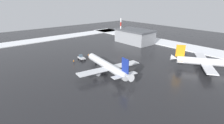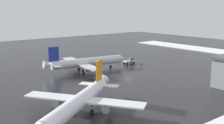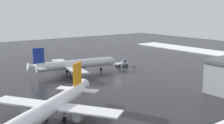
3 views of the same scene
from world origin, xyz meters
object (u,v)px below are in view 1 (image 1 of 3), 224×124
airplane_far_rear (107,66)px  ground_crew_beside_wing (74,61)px  pushback_tug (81,57)px  ground_crew_by_nose_gear (88,55)px  cargo_hangar (135,36)px  airplane_parked_portside (210,62)px  antenna_mast (121,30)px

airplane_far_rear → ground_crew_beside_wing: size_ratio=18.40×
pushback_tug → ground_crew_by_nose_gear: bearing=-65.6°
ground_crew_beside_wing → cargo_hangar: cargo_hangar is taller
ground_crew_by_nose_gear → ground_crew_beside_wing: bearing=119.8°
pushback_tug → ground_crew_by_nose_gear: size_ratio=2.82×
ground_crew_by_nose_gear → airplane_far_rear: bearing=176.6°
pushback_tug → cargo_hangar: bearing=-73.8°
airplane_parked_portside → antenna_mast: (61.07, -6.83, 4.67)m
ground_crew_by_nose_gear → cargo_hangar: 41.20m
airplane_parked_portside → pushback_tug: bearing=-176.6°
ground_crew_by_nose_gear → cargo_hangar: (6.26, -40.57, 3.47)m
airplane_far_rear → cargo_hangar: airplane_far_rear is taller
antenna_mast → cargo_hangar: antenna_mast is taller
ground_crew_beside_wing → ground_crew_by_nose_gear: 10.82m
pushback_tug → ground_crew_by_nose_gear: pushback_tug is taller
ground_crew_beside_wing → antenna_mast: (18.46, -46.21, 6.88)m
airplane_parked_portside → pushback_tug: (44.54, 34.22, -1.89)m
airplane_far_rear → ground_crew_by_nose_gear: bearing=-5.8°
airplane_far_rear → pushback_tug: (20.33, -0.44, -1.81)m
ground_crew_beside_wing → antenna_mast: bearing=134.1°
airplane_far_rear → ground_crew_beside_wing: bearing=22.7°
ground_crew_beside_wing → ground_crew_by_nose_gear: (3.57, -10.22, 0.00)m
airplane_far_rear → pushback_tug: 20.41m
pushback_tug → cargo_hangar: (7.90, -45.63, 3.16)m
airplane_far_rear → airplane_parked_portside: airplane_parked_portside is taller
airplane_far_rear → cargo_hangar: (28.23, -46.06, 1.35)m
airplane_parked_portside → ground_crew_by_nose_gear: size_ratio=16.52×
airplane_far_rear → cargo_hangar: size_ratio=1.26×
airplane_far_rear → ground_crew_by_nose_gear: size_ratio=18.40×
airplane_far_rear → ground_crew_beside_wing: airplane_far_rear is taller
cargo_hangar → ground_crew_beside_wing: bearing=100.7°
cargo_hangar → pushback_tug: bearing=99.5°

